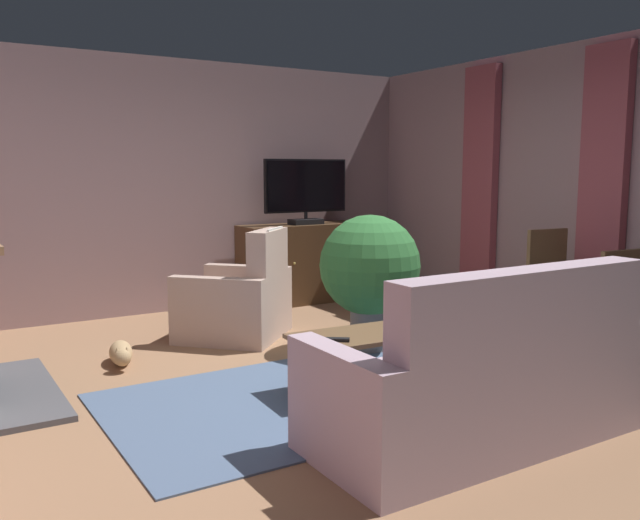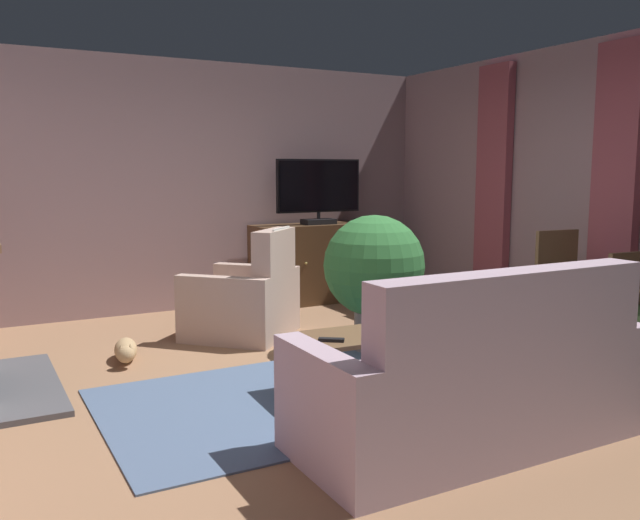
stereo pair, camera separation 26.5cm
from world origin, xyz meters
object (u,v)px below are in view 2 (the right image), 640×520
(side_chair_nearest_door, at_px, (568,289))
(potted_plant_small_fern_corner, at_px, (374,269))
(tv_remote, at_px, (331,340))
(cat, at_px, (126,350))
(armchair_beside_cabinet, at_px, (246,302))
(tv_cabinet, at_px, (317,265))
(coffee_table, at_px, (354,342))
(television, at_px, (319,190))
(sofa_floral, at_px, (475,387))

(side_chair_nearest_door, distance_m, potted_plant_small_fern_corner, 1.67)
(tv_remote, bearing_deg, cat, -22.10)
(tv_remote, bearing_deg, side_chair_nearest_door, -139.82)
(side_chair_nearest_door, bearing_deg, armchair_beside_cabinet, 142.12)
(tv_cabinet, distance_m, cat, 2.92)
(armchair_beside_cabinet, height_order, side_chair_nearest_door, armchair_beside_cabinet)
(cat, bearing_deg, coffee_table, -51.09)
(coffee_table, height_order, armchair_beside_cabinet, armchair_beside_cabinet)
(tv_cabinet, distance_m, potted_plant_small_fern_corner, 2.20)
(television, height_order, side_chair_nearest_door, television)
(sofa_floral, height_order, potted_plant_small_fern_corner, potted_plant_small_fern_corner)
(coffee_table, bearing_deg, sofa_floral, -83.08)
(tv_remote, relative_size, side_chair_nearest_door, 0.17)
(sofa_floral, xyz_separation_m, cat, (-1.35, 2.59, -0.25))
(armchair_beside_cabinet, xyz_separation_m, potted_plant_small_fern_corner, (0.77, -0.99, 0.38))
(television, xyz_separation_m, sofa_floral, (-1.16, -3.98, -0.96))
(tv_remote, height_order, cat, tv_remote)
(sofa_floral, height_order, armchair_beside_cabinet, sofa_floral)
(coffee_table, xyz_separation_m, sofa_floral, (0.13, -1.07, -0.02))
(coffee_table, distance_m, sofa_floral, 1.08)
(coffee_table, relative_size, cat, 1.32)
(tv_remote, distance_m, cat, 1.91)
(tv_cabinet, height_order, armchair_beside_cabinet, armchair_beside_cabinet)
(sofa_floral, distance_m, cat, 2.93)
(sofa_floral, height_order, side_chair_nearest_door, sofa_floral)
(sofa_floral, height_order, cat, sofa_floral)
(coffee_table, bearing_deg, cat, 128.91)
(tv_cabinet, xyz_separation_m, side_chair_nearest_door, (0.90, -2.87, 0.10))
(cat, bearing_deg, tv_cabinet, 29.80)
(television, height_order, armchair_beside_cabinet, television)
(tv_remote, relative_size, armchair_beside_cabinet, 0.14)
(television, xyz_separation_m, cat, (-2.52, -1.39, -1.21))
(tv_remote, height_order, armchair_beside_cabinet, armchair_beside_cabinet)
(sofa_floral, bearing_deg, television, 73.68)
(television, bearing_deg, sofa_floral, -106.32)
(potted_plant_small_fern_corner, bearing_deg, armchair_beside_cabinet, 127.83)
(tv_cabinet, xyz_separation_m, cat, (-2.52, -1.44, -0.34))
(armchair_beside_cabinet, relative_size, side_chair_nearest_door, 1.22)
(coffee_table, bearing_deg, television, 65.97)
(television, relative_size, armchair_beside_cabinet, 0.85)
(sofa_floral, relative_size, armchair_beside_cabinet, 1.62)
(sofa_floral, bearing_deg, armchair_beside_cabinet, 93.59)
(tv_remote, xyz_separation_m, sofa_floral, (0.36, -0.99, -0.08))
(tv_cabinet, height_order, side_chair_nearest_door, side_chair_nearest_door)
(sofa_floral, relative_size, cat, 2.85)
(tv_remote, bearing_deg, sofa_floral, 145.93)
(television, relative_size, side_chair_nearest_door, 1.03)
(potted_plant_small_fern_corner, height_order, cat, potted_plant_small_fern_corner)
(tv_cabinet, bearing_deg, television, -90.00)
(coffee_table, height_order, tv_remote, tv_remote)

